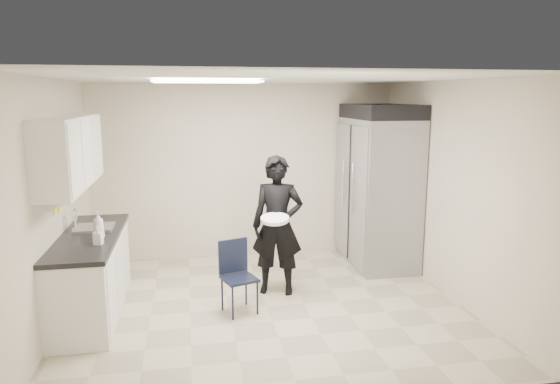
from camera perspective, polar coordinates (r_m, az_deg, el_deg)
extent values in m
plane|color=#B2A98C|center=(5.96, -1.53, -12.95)|extent=(4.50, 4.50, 0.00)
plane|color=silver|center=(5.46, -1.67, 12.89)|extent=(4.50, 4.50, 0.00)
plane|color=beige|center=(7.52, -3.97, 2.38)|extent=(4.50, 0.00, 4.50)
plane|color=beige|center=(5.68, -24.65, -1.38)|extent=(0.00, 4.00, 4.00)
plane|color=beige|center=(6.31, 19.03, 0.17)|extent=(0.00, 4.00, 4.00)
cube|color=white|center=(5.80, -8.31, 12.37)|extent=(1.20, 0.60, 0.02)
cube|color=silver|center=(6.03, -20.73, -9.00)|extent=(0.60, 1.90, 0.86)
cube|color=black|center=(5.90, -21.03, -4.83)|extent=(0.64, 1.95, 0.05)
cube|color=gray|center=(6.13, -20.43, -4.34)|extent=(0.42, 0.40, 0.14)
cylinder|color=silver|center=(6.14, -22.36, -3.03)|extent=(0.02, 0.02, 0.24)
cube|color=silver|center=(5.75, -22.89, 4.21)|extent=(0.35, 1.80, 0.75)
cube|color=black|center=(6.91, -21.31, 3.58)|extent=(0.22, 0.30, 0.35)
cube|color=yellow|center=(5.79, -24.29, -1.95)|extent=(0.00, 0.12, 0.07)
cube|color=yellow|center=(5.99, -23.82, -1.90)|extent=(0.00, 0.12, 0.07)
cube|color=gray|center=(7.31, 11.14, -0.04)|extent=(0.80, 1.35, 2.10)
cube|color=black|center=(7.18, 11.48, 9.01)|extent=(0.80, 1.35, 0.20)
cube|color=black|center=(5.69, -4.67, -9.86)|extent=(0.45, 0.45, 0.79)
imported|color=black|center=(6.11, -0.30, -3.84)|extent=(0.72, 0.58, 1.71)
cylinder|color=white|center=(5.83, -0.59, -3.11)|extent=(0.42, 0.42, 0.04)
imported|color=silver|center=(5.65, -20.05, -3.59)|extent=(0.16, 0.16, 0.30)
imported|color=#A3A2AE|center=(5.46, -20.08, -4.70)|extent=(0.10, 0.10, 0.19)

